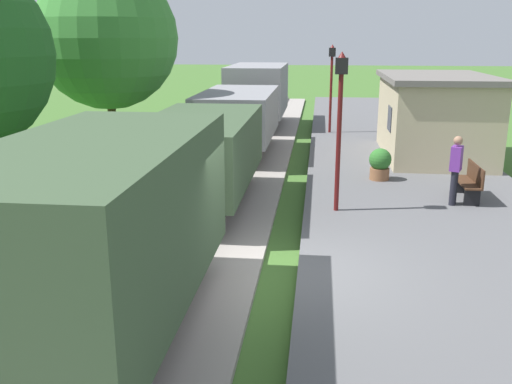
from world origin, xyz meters
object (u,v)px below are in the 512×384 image
station_hut (434,116)px  bench_near_hut (470,181)px  person_waiting (456,168)px  lamp_post_far (332,72)px  tree_trackside_far (107,38)px  potted_planter (380,164)px  lamp_post_near (340,103)px  freight_train (223,129)px

station_hut → bench_near_hut: bearing=-90.5°
station_hut → person_waiting: station_hut is taller
lamp_post_far → tree_trackside_far: (-7.55, -5.80, 1.41)m
potted_planter → lamp_post_near: 4.02m
bench_near_hut → lamp_post_near: (-3.39, -1.34, 2.08)m
potted_planter → freight_train: bearing=173.1°
bench_near_hut → lamp_post_near: bearing=-158.4°
freight_train → tree_trackside_far: 5.31m
lamp_post_near → person_waiting: bearing=15.8°
freight_train → person_waiting: freight_train is taller
tree_trackside_far → lamp_post_far: bearing=37.5°
freight_train → potted_planter: 4.79m
freight_train → bench_near_hut: 7.22m
lamp_post_far → tree_trackside_far: size_ratio=0.56×
station_hut → potted_planter: (-2.11, -3.62, -0.93)m
station_hut → lamp_post_far: 5.90m
lamp_post_far → potted_planter: bearing=-80.9°
person_waiting → lamp_post_near: size_ratio=0.46×
person_waiting → potted_planter: bearing=-34.2°
station_hut → freight_train: bearing=-155.8°
station_hut → person_waiting: bearing=-95.3°
person_waiting → lamp_post_far: bearing=-52.5°
tree_trackside_far → bench_near_hut: bearing=-21.6°
bench_near_hut → potted_planter: potted_planter is taller
lamp_post_near → lamp_post_far: same height
lamp_post_near → tree_trackside_far: 9.54m
bench_near_hut → lamp_post_near: size_ratio=0.41×
lamp_post_near → lamp_post_far: 11.46m
freight_train → lamp_post_far: bearing=66.4°
lamp_post_near → tree_trackside_far: tree_trackside_far is taller
bench_near_hut → person_waiting: bearing=-134.3°
person_waiting → lamp_post_far: lamp_post_far is taller
freight_train → station_hut: 7.45m
freight_train → potted_planter: bearing=-6.9°
person_waiting → tree_trackside_far: (-10.42, 4.84, 3.03)m
lamp_post_far → tree_trackside_far: tree_trackside_far is taller
station_hut → potted_planter: size_ratio=6.33×
tree_trackside_far → freight_train: bearing=-24.7°
bench_near_hut → potted_planter: (-2.06, 1.83, 0.00)m
lamp_post_near → station_hut: bearing=63.2°
station_hut → tree_trackside_far: 11.33m
potted_planter → lamp_post_near: lamp_post_near is taller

